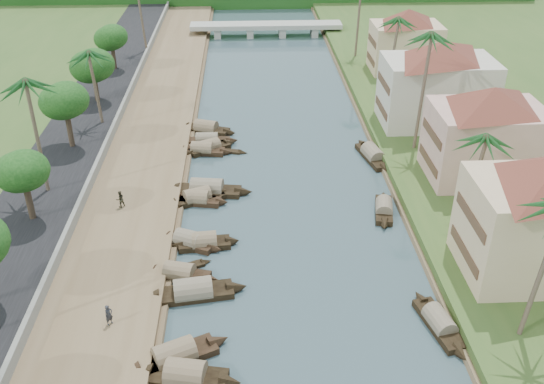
{
  "coord_description": "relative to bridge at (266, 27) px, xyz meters",
  "views": [
    {
      "loc": [
        -4.17,
        -40.59,
        31.34
      ],
      "look_at": [
        -1.79,
        10.17,
        2.0
      ],
      "focal_mm": 40.0,
      "sensor_mm": 36.0,
      "label": 1
    }
  ],
  "objects": [
    {
      "name": "canoe_2",
      "position": [
        -6.98,
        -48.68,
        -1.62
      ],
      "size": [
        6.08,
        2.24,
        0.88
      ],
      "rotation": [
        0.0,
        0.0,
        -0.23
      ],
      "color": "black",
      "rests_on": "ground"
    },
    {
      "name": "sampan_13",
      "position": [
        -9.15,
        -42.94,
        -1.31
      ],
      "size": [
        8.12,
        4.31,
        2.2
      ],
      "rotation": [
        0.0,
        0.0,
        -0.35
      ],
      "color": "black",
      "rests_on": "ground"
    },
    {
      "name": "sampan_3",
      "position": [
        -8.67,
        -74.7,
        -1.3
      ],
      "size": [
        9.08,
        3.12,
        2.37
      ],
      "rotation": [
        0.0,
        0.0,
        0.15
      ],
      "color": "black",
      "rests_on": "ground"
    },
    {
      "name": "sampan_15",
      "position": [
        9.09,
        -62.91,
        -1.31
      ],
      "size": [
        2.73,
        7.2,
        1.93
      ],
      "rotation": [
        0.0,
        0.0,
        1.38
      ],
      "color": "black",
      "rests_on": "ground"
    },
    {
      "name": "tree_3",
      "position": [
        -24.0,
        -49.14,
        5.05
      ],
      "size": [
        4.84,
        4.84,
        7.46
      ],
      "color": "#483729",
      "rests_on": "ground"
    },
    {
      "name": "sampan_9",
      "position": [
        -8.33,
        -58.29,
        -1.3
      ],
      "size": [
        9.8,
        3.1,
        2.41
      ],
      "rotation": [
        0.0,
        0.0,
        -0.13
      ],
      "color": "black",
      "rests_on": "ground"
    },
    {
      "name": "sampan_6",
      "position": [
        -9.56,
        -67.56,
        -1.31
      ],
      "size": [
        6.83,
        4.29,
        2.06
      ],
      "rotation": [
        0.0,
        0.0,
        -0.44
      ],
      "color": "black",
      "rests_on": "ground"
    },
    {
      "name": "palm_2",
      "position": [
        15.0,
        -51.08,
        12.14
      ],
      "size": [
        3.2,
        3.2,
        14.58
      ],
      "color": "brown",
      "rests_on": "ground"
    },
    {
      "name": "sampan_4",
      "position": [
        -9.96,
        -72.3,
        -1.31
      ],
      "size": [
        7.26,
        3.41,
        2.05
      ],
      "rotation": [
        0.0,
        0.0,
        -0.27
      ],
      "color": "black",
      "rests_on": "ground"
    },
    {
      "name": "road",
      "position": [
        -24.5,
        -52.0,
        -1.02
      ],
      "size": [
        8.0,
        180.0,
        1.4
      ],
      "primitive_type": "cube",
      "color": "black",
      "rests_on": "ground"
    },
    {
      "name": "retaining_wall",
      "position": [
        -20.2,
        -52.0,
        -0.37
      ],
      "size": [
        0.4,
        180.0,
        1.1
      ],
      "primitive_type": "cube",
      "color": "gray",
      "rests_on": "left_bank"
    },
    {
      "name": "sampan_8",
      "position": [
        -9.11,
        -60.24,
        -1.31
      ],
      "size": [
        6.41,
        2.59,
        1.98
      ],
      "rotation": [
        0.0,
        0.0,
        -0.18
      ],
      "color": "black",
      "rests_on": "ground"
    },
    {
      "name": "sampan_11",
      "position": [
        -8.49,
        -48.35,
        -1.31
      ],
      "size": [
        6.68,
        4.77,
        2.0
      ],
      "rotation": [
        0.0,
        0.0,
        0.53
      ],
      "color": "black",
      "rests_on": "ground"
    },
    {
      "name": "tree_6",
      "position": [
        24.0,
        -42.86,
        4.12
      ],
      "size": [
        4.84,
        4.84,
        6.7
      ],
      "color": "#483729",
      "rests_on": "ground"
    },
    {
      "name": "building_distant",
      "position": [
        19.99,
        -24.0,
        4.16
      ],
      "size": [
        12.62,
        12.62,
        9.2
      ],
      "color": "beige",
      "rests_on": "right_bank"
    },
    {
      "name": "sampan_16",
      "position": [
        10.24,
        -51.31,
        -1.31
      ],
      "size": [
        3.52,
        9.2,
        2.21
      ],
      "rotation": [
        0.0,
        0.0,
        1.78
      ],
      "color": "black",
      "rests_on": "ground"
    },
    {
      "name": "palm_3",
      "position": [
        16.0,
        -32.23,
        9.11
      ],
      "size": [
        3.2,
        3.2,
        11.42
      ],
      "color": "brown",
      "rests_on": "ground"
    },
    {
      "name": "palm_1",
      "position": [
        16.0,
        -65.97,
        7.5
      ],
      "size": [
        3.2,
        3.2,
        9.75
      ],
      "color": "brown",
      "rests_on": "ground"
    },
    {
      "name": "person_far",
      "position": [
        -16.44,
        -61.88,
        -0.08
      ],
      "size": [
        1.03,
        0.99,
        1.68
      ],
      "primitive_type": "imported",
      "rotation": [
        0.0,
        0.0,
        3.76
      ],
      "color": "#383627",
      "rests_on": "left_bank"
    },
    {
      "name": "right_bank",
      "position": [
        19.0,
        -52.0,
        -1.12
      ],
      "size": [
        16.0,
        180.0,
        1.2
      ],
      "primitive_type": "cube",
      "color": "#345321",
      "rests_on": "ground"
    },
    {
      "name": "person_near",
      "position": [
        -14.44,
        -78.51,
        -0.08
      ],
      "size": [
        0.72,
        0.73,
        1.69
      ],
      "primitive_type": "imported",
      "rotation": [
        0.0,
        0.0,
        0.81
      ],
      "color": "#26282E",
      "rests_on": "left_bank"
    },
    {
      "name": "building_mid",
      "position": [
        19.99,
        -58.0,
        4.41
      ],
      "size": [
        14.11,
        14.11,
        9.7
      ],
      "color": "beige",
      "rests_on": "right_bank"
    },
    {
      "name": "sampan_5",
      "position": [
        -8.12,
        -67.85,
        -1.31
      ],
      "size": [
        6.57,
        2.22,
        2.09
      ],
      "rotation": [
        0.0,
        0.0,
        0.1
      ],
      "color": "black",
      "rests_on": "ground"
    },
    {
      "name": "sampan_2",
      "position": [
        -9.5,
        -81.58,
        -1.31
      ],
      "size": [
        8.29,
        5.1,
        2.21
      ],
      "rotation": [
        0.0,
        0.0,
        0.44
      ],
      "color": "black",
      "rests_on": "ground"
    },
    {
      "name": "tree_5",
      "position": [
        -24.0,
        -21.73,
        4.32
      ],
      "size": [
        4.42,
        4.42,
        6.55
      ],
      "color": "#483729",
      "rests_on": "ground"
    },
    {
      "name": "tree_2",
      "position": [
        -24.0,
        -64.46,
        4.44
      ],
      "size": [
        4.38,
        4.38,
        6.65
      ],
      "color": "#483729",
      "rests_on": "ground"
    },
    {
      "name": "sampan_7",
      "position": [
        -9.23,
        -59.9,
        -1.31
      ],
      "size": [
        7.66,
        4.36,
        2.06
      ],
      "rotation": [
        0.0,
        0.0,
        0.39
      ],
      "color": "black",
      "rests_on": "ground"
    },
    {
      "name": "sampan_14",
      "position": [
        9.84,
        -79.17,
        -1.31
      ],
      "size": [
        3.12,
        8.04,
        1.95
      ],
      "rotation": [
        0.0,
        0.0,
        1.79
      ],
      "color": "black",
      "rests_on": "ground"
    },
    {
      "name": "palm_6",
      "position": [
        -22.0,
        -42.53,
        8.28
      ],
      "size": [
        3.2,
        3.2,
        10.35
      ],
      "color": "brown",
      "rests_on": "ground"
    },
    {
      "name": "tree_4",
      "position": [
        -24.0,
        -34.95,
        4.34
      ],
      "size": [
        5.15,
        5.15,
        6.85
      ],
      "color": "#483729",
      "rests_on": "ground"
    },
    {
      "name": "left_bank",
      "position": [
        -16.0,
        -52.0,
        -1.32
      ],
      "size": [
        10.0,
        180.0,
        0.8
      ],
      "primitive_type": "cube",
      "color": "brown",
      "rests_on": "ground"
    },
    {
      "name": "palm_5",
      "position": [
        -24.0,
        -59.31,
        10.71
      ],
      "size": [
        3.2,
        3.2,
        12.87
      ],
      "color": "brown",
      "rests_on": "ground"
    },
    {
      "name": "building_far",
      "position": [
        18.99,
        -44.0,
        4.66
      ],
      "size": [
        15.59,
        15.59,
        10.2
      ],
      "color": "beige",
      "rests_on": "right_bank"
    },
    {
      "name": "canoe_1",
      "position": [
        -9.85,
        -71.21,
        -1.62
      ],
      "size": [
        5.23,
        2.99,
        0.87
      ],
      "rotation": [
        0.0,
        0.0,
        0.42
      ],
      "color": "black",
      "rests_on": "ground"
    },
    {
      "name": "sampan_12",
      "position": [
        -8.88,
        -46.27,
        -1.32
      ],
      "size": [
        7.67,
        1.64,
        1.87
      ],
      "rotation": [
        0.0,
        0.0,
        -0.01
      ],
      "color": "black",
      "rests_on": "ground"
    },
    {
      "name": "bridge",
      "position": [
        0.0,
        0.0,
        0.0
      ],
      "size": [
        28.0,
        4.0,
        2.4
      ],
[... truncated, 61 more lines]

